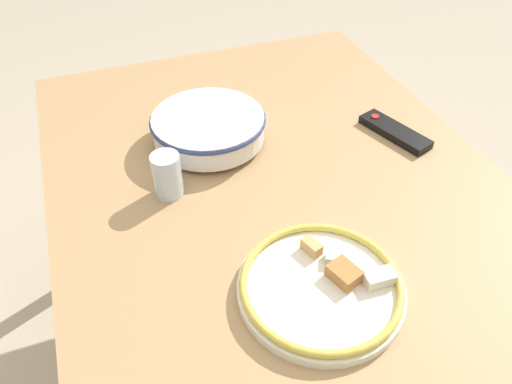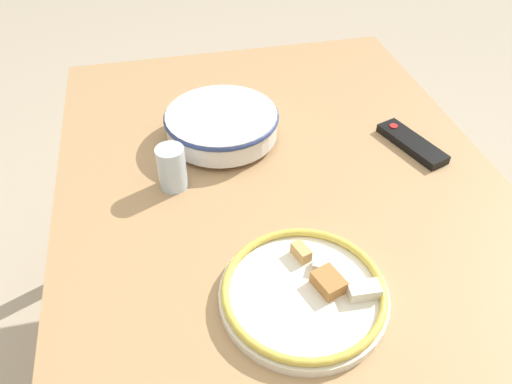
{
  "view_description": "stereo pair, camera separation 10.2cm",
  "coord_description": "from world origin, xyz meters",
  "views": [
    {
      "loc": [
        0.75,
        -0.34,
        1.45
      ],
      "look_at": [
        0.04,
        -0.07,
        0.77
      ],
      "focal_mm": 35.0,
      "sensor_mm": 36.0,
      "label": 1
    },
    {
      "loc": [
        0.78,
        -0.24,
        1.45
      ],
      "look_at": [
        0.04,
        -0.07,
        0.77
      ],
      "focal_mm": 35.0,
      "sensor_mm": 36.0,
      "label": 2
    }
  ],
  "objects": [
    {
      "name": "drinking_glass",
      "position": [
        -0.06,
        -0.23,
        0.79
      ],
      "size": [
        0.06,
        0.06,
        0.1
      ],
      "color": "silver",
      "rests_on": "dining_table"
    },
    {
      "name": "ground_plane",
      "position": [
        0.0,
        0.0,
        0.0
      ],
      "size": [
        8.0,
        8.0,
        0.0
      ],
      "primitive_type": "plane",
      "color": "#B7A88E"
    },
    {
      "name": "tv_remote",
      "position": [
        -0.08,
        0.33,
        0.75
      ],
      "size": [
        0.2,
        0.11,
        0.02
      ],
      "rotation": [
        0.0,
        0.0,
        1.89
      ],
      "color": "black",
      "rests_on": "dining_table"
    },
    {
      "name": "noodle_bowl",
      "position": [
        -0.21,
        -0.1,
        0.78
      ],
      "size": [
        0.27,
        0.27,
        0.07
      ],
      "color": "silver",
      "rests_on": "dining_table"
    },
    {
      "name": "dining_table",
      "position": [
        0.0,
        0.0,
        0.66
      ],
      "size": [
        1.33,
        0.98,
        0.74
      ],
      "color": "tan",
      "rests_on": "ground_plane"
    },
    {
      "name": "food_plate",
      "position": [
        0.29,
        -0.04,
        0.75
      ],
      "size": [
        0.29,
        0.29,
        0.04
      ],
      "color": "silver",
      "rests_on": "dining_table"
    }
  ]
}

